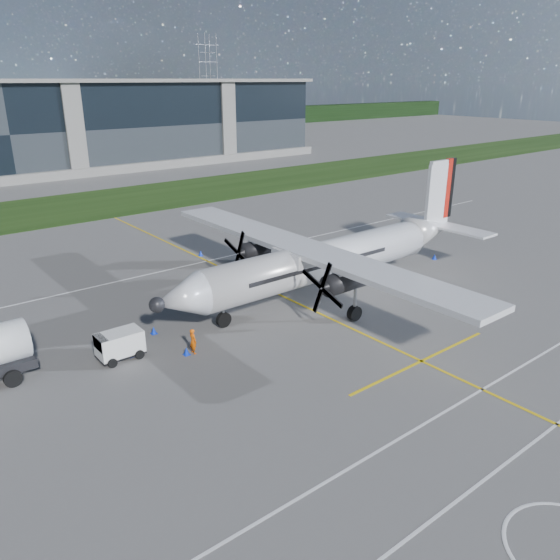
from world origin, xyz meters
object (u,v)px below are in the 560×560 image
object	(u,v)px
baggage_tug	(120,345)
safety_cone_stbdwing	(200,253)
safety_cone_nose_stbd	(154,330)
safety_cone_tail	(434,257)
safety_cone_fwd	(131,353)
pylon_east	(209,81)
safety_cone_nose_port	(186,351)
ground_crew_person	(193,339)
turboprop_aircraft	(332,236)

from	to	relation	value
baggage_tug	safety_cone_stbdwing	xyz separation A→B (m)	(13.99, 14.35, -0.59)
safety_cone_nose_stbd	safety_cone_stbdwing	bearing A→B (deg)	48.82
safety_cone_tail	safety_cone_fwd	bearing A→B (deg)	-179.55
pylon_east	safety_cone_nose_port	size ratio (longest dim) A/B	60.00
pylon_east	baggage_tug	xyz separation A→B (m)	(-95.66, -144.62, -14.16)
baggage_tug	safety_cone_stbdwing	bearing A→B (deg)	45.72
ground_crew_person	safety_cone_tail	world-z (taller)	ground_crew_person
ground_crew_person	safety_cone_tail	size ratio (longest dim) A/B	3.66
ground_crew_person	safety_cone_nose_stbd	size ratio (longest dim) A/B	3.66
safety_cone_nose_stbd	safety_cone_tail	bearing A→B (deg)	-3.74
pylon_east	safety_cone_nose_port	distance (m)	173.99
ground_crew_person	safety_cone_tail	distance (m)	26.65
safety_cone_nose_stbd	baggage_tug	bearing A→B (deg)	-149.10
pylon_east	safety_cone_nose_port	xyz separation A→B (m)	(-92.41, -146.68, -14.75)
safety_cone_tail	safety_cone_stbdwing	size ratio (longest dim) A/B	1.00
pylon_east	turboprop_aircraft	distance (m)	165.11
pylon_east	baggage_tug	world-z (taller)	pylon_east
baggage_tug	ground_crew_person	distance (m)	4.27
pylon_east	baggage_tug	distance (m)	173.97
turboprop_aircraft	ground_crew_person	size ratio (longest dim) A/B	16.64
turboprop_aircraft	ground_crew_person	xyz separation A→B (m)	(-13.25, -1.99, -3.65)
safety_cone_nose_port	safety_cone_fwd	bearing A→B (deg)	145.42
ground_crew_person	safety_cone_stbdwing	world-z (taller)	ground_crew_person
baggage_tug	safety_cone_fwd	xyz separation A→B (m)	(0.56, -0.21, -0.59)
safety_cone_nose_stbd	safety_cone_stbdwing	distance (m)	16.67
safety_cone_nose_port	safety_cone_nose_stbd	bearing A→B (deg)	93.41
turboprop_aircraft	safety_cone_fwd	bearing A→B (deg)	-179.76
safety_cone_stbdwing	baggage_tug	bearing A→B (deg)	-134.28
pylon_east	safety_cone_fwd	xyz separation A→B (m)	(-95.09, -144.83, -14.75)
safety_cone_nose_port	safety_cone_stbdwing	world-z (taller)	same
safety_cone_nose_stbd	safety_cone_stbdwing	size ratio (longest dim) A/B	1.00
safety_cone_fwd	safety_cone_tail	bearing A→B (deg)	0.45
safety_cone_nose_port	safety_cone_tail	xyz separation A→B (m)	(27.00, 2.09, 0.00)
safety_cone_tail	pylon_east	bearing A→B (deg)	65.66
ground_crew_person	safety_cone_tail	bearing A→B (deg)	-87.10
ground_crew_person	safety_cone_stbdwing	size ratio (longest dim) A/B	3.66
safety_cone_fwd	pylon_east	bearing A→B (deg)	56.71
pylon_east	safety_cone_nose_port	bearing A→B (deg)	-122.21
safety_cone_nose_port	safety_cone_nose_stbd	xyz separation A→B (m)	(-0.23, 3.87, 0.00)
safety_cone_nose_port	safety_cone_tail	world-z (taller)	same
baggage_tug	safety_cone_nose_port	bearing A→B (deg)	-32.37
safety_cone_nose_stbd	ground_crew_person	bearing A→B (deg)	-80.30
turboprop_aircraft	ground_crew_person	world-z (taller)	turboprop_aircraft
baggage_tug	safety_cone_nose_stbd	size ratio (longest dim) A/B	5.58
safety_cone_tail	safety_cone_stbdwing	bearing A→B (deg)	138.61
turboprop_aircraft	safety_cone_stbdwing	xyz separation A→B (m)	(-2.94, 14.49, -4.31)
ground_crew_person	safety_cone_nose_port	world-z (taller)	ground_crew_person
baggage_tug	pylon_east	bearing A→B (deg)	56.52
ground_crew_person	safety_cone_fwd	bearing A→B (deg)	56.67
turboprop_aircraft	safety_cone_fwd	world-z (taller)	turboprop_aircraft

